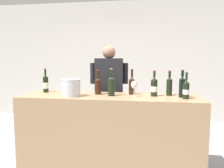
# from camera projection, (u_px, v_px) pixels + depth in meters

# --- Properties ---
(wall_back) EXTENTS (8.00, 0.10, 2.80)m
(wall_back) POSITION_uv_depth(u_px,v_px,m) (127.00, 61.00, 5.28)
(wall_back) COLOR beige
(wall_back) RESTS_ON ground_plane
(counter) EXTENTS (2.28, 0.62, 0.98)m
(counter) POSITION_uv_depth(u_px,v_px,m) (110.00, 133.00, 2.83)
(counter) COLOR #9E7A56
(counter) RESTS_ON ground_plane
(wine_bottle_0) EXTENTS (0.07, 0.07, 0.31)m
(wine_bottle_0) POSITION_uv_depth(u_px,v_px,m) (186.00, 90.00, 2.55)
(wine_bottle_0) COLOR black
(wine_bottle_0) RESTS_ON counter
(wine_bottle_1) EXTENTS (0.07, 0.07, 0.32)m
(wine_bottle_1) POSITION_uv_depth(u_px,v_px,m) (169.00, 86.00, 2.78)
(wine_bottle_1) COLOR black
(wine_bottle_1) RESTS_ON counter
(wine_bottle_2) EXTENTS (0.08, 0.08, 0.35)m
(wine_bottle_2) POSITION_uv_depth(u_px,v_px,m) (111.00, 85.00, 2.76)
(wine_bottle_2) COLOR black
(wine_bottle_2) RESTS_ON counter
(wine_bottle_3) EXTENTS (0.07, 0.07, 0.33)m
(wine_bottle_3) POSITION_uv_depth(u_px,v_px,m) (46.00, 84.00, 3.05)
(wine_bottle_3) COLOR black
(wine_bottle_3) RESTS_ON counter
(wine_bottle_4) EXTENTS (0.08, 0.08, 0.33)m
(wine_bottle_4) POSITION_uv_depth(u_px,v_px,m) (132.00, 85.00, 2.87)
(wine_bottle_4) COLOR black
(wine_bottle_4) RESTS_ON counter
(wine_bottle_5) EXTENTS (0.08, 0.08, 0.32)m
(wine_bottle_5) POSITION_uv_depth(u_px,v_px,m) (98.00, 85.00, 2.88)
(wine_bottle_5) COLOR black
(wine_bottle_5) RESTS_ON counter
(wine_bottle_6) EXTENTS (0.07, 0.07, 0.33)m
(wine_bottle_6) POSITION_uv_depth(u_px,v_px,m) (182.00, 86.00, 2.65)
(wine_bottle_6) COLOR black
(wine_bottle_6) RESTS_ON counter
(wine_bottle_7) EXTENTS (0.08, 0.08, 0.32)m
(wine_bottle_7) POSITION_uv_depth(u_px,v_px,m) (154.00, 87.00, 2.73)
(wine_bottle_7) COLOR black
(wine_bottle_7) RESTS_ON counter
(wine_glass) EXTENTS (0.07, 0.07, 0.20)m
(wine_glass) POSITION_uv_depth(u_px,v_px,m) (134.00, 85.00, 2.70)
(wine_glass) COLOR silver
(wine_glass) RESTS_ON counter
(ice_bucket) EXTENTS (0.24, 0.24, 0.22)m
(ice_bucket) POSITION_uv_depth(u_px,v_px,m) (71.00, 88.00, 2.71)
(ice_bucket) COLOR silver
(ice_bucket) RESTS_ON counter
(person_server) EXTENTS (0.58, 0.29, 1.64)m
(person_server) POSITION_uv_depth(u_px,v_px,m) (109.00, 101.00, 3.40)
(person_server) COLOR black
(person_server) RESTS_ON ground_plane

